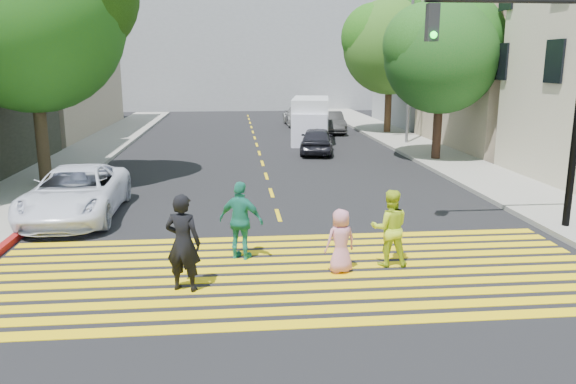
{
  "coord_description": "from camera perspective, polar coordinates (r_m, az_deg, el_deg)",
  "views": [
    {
      "loc": [
        -1.28,
        -10.12,
        4.42
      ],
      "look_at": [
        0.0,
        3.0,
        1.4
      ],
      "focal_mm": 35.0,
      "sensor_mm": 36.0,
      "label": 1
    }
  ],
  "objects": [
    {
      "name": "tree_left",
      "position": [
        22.11,
        -24.55,
        16.61
      ],
      "size": [
        7.19,
        6.57,
        9.31
      ],
      "rotation": [
        0.0,
        0.0,
        -0.02
      ],
      "color": "black",
      "rests_on": "ground"
    },
    {
      "name": "curb_red",
      "position": [
        17.61,
        -24.01,
        -2.5
      ],
      "size": [
        0.2,
        8.0,
        0.16
      ],
      "primitive_type": "cube",
      "color": "maroon",
      "rests_on": "ground"
    },
    {
      "name": "building_right_tan",
      "position": [
        33.36,
        24.28,
        12.8
      ],
      "size": [
        10.0,
        10.0,
        10.0
      ],
      "primitive_type": "cube",
      "color": "tan",
      "rests_on": "ground"
    },
    {
      "name": "pedestrian_child",
      "position": [
        12.14,
        5.36,
        -4.98
      ],
      "size": [
        0.78,
        0.62,
        1.41
      ],
      "primitive_type": "imported",
      "rotation": [
        0.0,
        0.0,
        3.42
      ],
      "color": "#CD7C91",
      "rests_on": "ground"
    },
    {
      "name": "pedestrian_man",
      "position": [
        11.23,
        -10.61,
        -5.1
      ],
      "size": [
        0.84,
        0.69,
        1.98
      ],
      "primitive_type": "imported",
      "rotation": [
        0.0,
        0.0,
        2.8
      ],
      "color": "black",
      "rests_on": "ground"
    },
    {
      "name": "white_sedan",
      "position": [
        17.53,
        -20.76,
        -0.08
      ],
      "size": [
        2.51,
        5.32,
        1.47
      ],
      "primitive_type": "imported",
      "rotation": [
        0.0,
        0.0,
        0.01
      ],
      "color": "white",
      "rests_on": "ground"
    },
    {
      "name": "dark_car_near",
      "position": [
        28.3,
        2.95,
        5.28
      ],
      "size": [
        2.24,
        4.17,
        1.35
      ],
      "primitive_type": "imported",
      "rotation": [
        0.0,
        0.0,
        2.97
      ],
      "color": "black",
      "rests_on": "ground"
    },
    {
      "name": "sidewalk_right",
      "position": [
        27.3,
        15.53,
        3.28
      ],
      "size": [
        3.0,
        60.0,
        0.15
      ],
      "primitive_type": "cube",
      "color": "gray",
      "rests_on": "ground"
    },
    {
      "name": "tree_right_near",
      "position": [
        26.6,
        15.49,
        13.73
      ],
      "size": [
        5.81,
        5.36,
        7.41
      ],
      "rotation": [
        0.0,
        0.0,
        -0.06
      ],
      "color": "#361E19",
      "rests_on": "ground"
    },
    {
      "name": "backdrop_block",
      "position": [
        58.15,
        -4.45,
        14.43
      ],
      "size": [
        30.0,
        8.0,
        12.0
      ],
      "primitive_type": "cube",
      "color": "gray",
      "rests_on": "ground"
    },
    {
      "name": "silver_car",
      "position": [
        41.26,
        1.16,
        7.78
      ],
      "size": [
        2.13,
        5.09,
        1.47
      ],
      "primitive_type": "imported",
      "rotation": [
        0.0,
        0.0,
        3.16
      ],
      "color": "#B0B0B0",
      "rests_on": "ground"
    },
    {
      "name": "building_right_grey",
      "position": [
        43.3,
        16.98,
        13.13
      ],
      "size": [
        10.0,
        10.0,
        10.0
      ],
      "primitive_type": "cube",
      "color": "gray",
      "rests_on": "ground"
    },
    {
      "name": "lane_line",
      "position": [
        32.94,
        -3.31,
        5.18
      ],
      "size": [
        0.12,
        34.4,
        0.01
      ],
      "color": "yellow",
      "rests_on": "ground"
    },
    {
      "name": "street_lamp",
      "position": [
        31.68,
        12.03,
        14.06
      ],
      "size": [
        2.05,
        0.26,
        9.08
      ],
      "rotation": [
        0.0,
        0.0,
        -0.03
      ],
      "color": "slate",
      "rests_on": "ground"
    },
    {
      "name": "tree_right_far",
      "position": [
        36.62,
        10.5,
        14.8
      ],
      "size": [
        7.07,
        6.65,
        8.53
      ],
      "rotation": [
        0.0,
        0.0,
        -0.14
      ],
      "color": "#4A371A",
      "rests_on": "ground"
    },
    {
      "name": "crosswalk",
      "position": [
        12.28,
        0.79,
        -8.15
      ],
      "size": [
        13.4,
        5.3,
        0.01
      ],
      "color": "yellow",
      "rests_on": "ground"
    },
    {
      "name": "ground",
      "position": [
        11.11,
        1.53,
        -10.53
      ],
      "size": [
        120.0,
        120.0,
        0.0
      ],
      "primitive_type": "plane",
      "color": "black"
    },
    {
      "name": "white_van",
      "position": [
        32.47,
        2.3,
        7.18
      ],
      "size": [
        2.78,
        5.55,
        2.5
      ],
      "rotation": [
        0.0,
        0.0,
        -0.16
      ],
      "color": "silver",
      "rests_on": "ground"
    },
    {
      "name": "dark_car_parked",
      "position": [
        36.93,
        4.39,
        7.07
      ],
      "size": [
        1.54,
        4.2,
        1.37
      ],
      "primitive_type": "imported",
      "rotation": [
        0.0,
        0.0,
        -0.02
      ],
      "color": "#272729",
      "rests_on": "ground"
    },
    {
      "name": "traffic_signal",
      "position": [
        15.81,
        24.12,
        10.68
      ],
      "size": [
        4.33,
        0.37,
        6.35
      ],
      "rotation": [
        0.0,
        0.0,
        -0.0
      ],
      "color": "black",
      "rests_on": "ground"
    },
    {
      "name": "pedestrian_woman",
      "position": [
        12.66,
        10.29,
        -3.61
      ],
      "size": [
        0.9,
        0.73,
        1.73
      ],
      "primitive_type": "imported",
      "rotation": [
        0.0,
        0.0,
        3.05
      ],
      "color": "#B9D623",
      "rests_on": "ground"
    },
    {
      "name": "sidewalk_left",
      "position": [
        33.2,
        -18.14,
        4.75
      ],
      "size": [
        3.0,
        40.0,
        0.15
      ],
      "primitive_type": "cube",
      "color": "gray",
      "rests_on": "ground"
    },
    {
      "name": "pedestrian_extra",
      "position": [
        12.89,
        -4.79,
        -2.93
      ],
      "size": [
        1.16,
        0.85,
        1.82
      ],
      "primitive_type": "imported",
      "rotation": [
        0.0,
        0.0,
        2.71
      ],
      "color": "#1F826B",
      "rests_on": "ground"
    }
  ]
}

